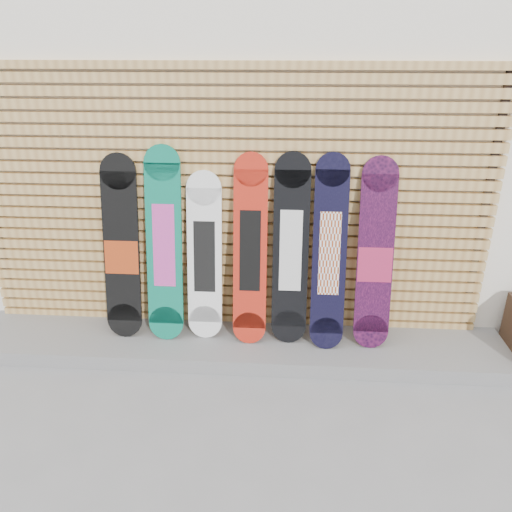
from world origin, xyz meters
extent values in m
plane|color=gray|center=(0.00, 0.00, 0.00)|extent=(80.00, 80.00, 0.00)
cube|color=white|center=(0.50, 3.50, 1.80)|extent=(12.00, 5.00, 3.60)
cube|color=slate|center=(-0.15, 0.68, 0.06)|extent=(4.60, 0.70, 0.12)
cube|color=tan|center=(-0.15, 0.97, 0.14)|extent=(4.20, 0.05, 0.08)
cube|color=tan|center=(-0.15, 0.97, 0.23)|extent=(4.20, 0.05, 0.08)
cube|color=tan|center=(-0.15, 0.97, 0.33)|extent=(4.20, 0.05, 0.07)
cube|color=tan|center=(-0.15, 0.97, 0.43)|extent=(4.20, 0.05, 0.07)
cube|color=tan|center=(-0.15, 0.97, 0.53)|extent=(4.20, 0.05, 0.07)
cube|color=tan|center=(-0.15, 0.97, 0.62)|extent=(4.20, 0.05, 0.07)
cube|color=tan|center=(-0.15, 0.97, 0.72)|extent=(4.20, 0.05, 0.07)
cube|color=tan|center=(-0.15, 0.97, 0.82)|extent=(4.20, 0.05, 0.07)
cube|color=tan|center=(-0.15, 0.97, 0.91)|extent=(4.20, 0.05, 0.07)
cube|color=tan|center=(-0.15, 0.97, 1.01)|extent=(4.20, 0.05, 0.08)
cube|color=tan|center=(-0.15, 0.97, 1.11)|extent=(4.20, 0.05, 0.08)
cube|color=tan|center=(-0.15, 0.97, 1.20)|extent=(4.20, 0.05, 0.08)
cube|color=tan|center=(-0.15, 0.97, 1.30)|extent=(4.20, 0.05, 0.08)
cube|color=tan|center=(-0.15, 0.97, 1.40)|extent=(4.20, 0.05, 0.08)
cube|color=tan|center=(-0.15, 0.97, 1.50)|extent=(4.20, 0.05, 0.08)
cube|color=tan|center=(-0.15, 0.97, 1.59)|extent=(4.20, 0.05, 0.08)
cube|color=tan|center=(-0.15, 0.97, 1.69)|extent=(4.20, 0.05, 0.08)
cube|color=tan|center=(-0.15, 0.97, 1.79)|extent=(4.20, 0.05, 0.08)
cube|color=tan|center=(-0.15, 0.97, 1.88)|extent=(4.20, 0.05, 0.08)
cube|color=tan|center=(-0.15, 0.97, 1.98)|extent=(4.20, 0.05, 0.08)
cube|color=tan|center=(-0.15, 0.97, 2.08)|extent=(4.20, 0.05, 0.08)
cube|color=tan|center=(-0.15, 0.97, 2.17)|extent=(4.20, 0.05, 0.08)
cube|color=black|center=(1.87, 0.99, 1.12)|extent=(0.06, 0.04, 2.23)
cube|color=tan|center=(-0.15, 0.97, 2.26)|extent=(4.26, 0.07, 0.06)
cube|color=black|center=(-1.03, 0.79, 0.87)|extent=(0.29, 0.26, 1.22)
cylinder|color=black|center=(-1.03, 0.67, 0.26)|extent=(0.29, 0.08, 0.29)
cylinder|color=black|center=(-1.03, 0.91, 1.48)|extent=(0.29, 0.08, 0.29)
cube|color=#952C0D|center=(-1.03, 0.77, 0.80)|extent=(0.28, 0.08, 0.28)
cube|color=#0B7057|center=(-0.67, 0.78, 0.91)|extent=(0.29, 0.27, 1.29)
cylinder|color=#0B7057|center=(-0.67, 0.65, 0.26)|extent=(0.29, 0.08, 0.29)
cylinder|color=#0B7057|center=(-0.67, 0.91, 1.55)|extent=(0.29, 0.08, 0.29)
cube|color=#DD4EB0|center=(-0.67, 0.78, 0.91)|extent=(0.18, 0.15, 0.67)
cube|color=white|center=(-0.35, 0.81, 0.81)|extent=(0.28, 0.23, 1.10)
cylinder|color=white|center=(-0.35, 0.70, 0.26)|extent=(0.28, 0.07, 0.28)
cylinder|color=white|center=(-0.35, 0.91, 1.36)|extent=(0.28, 0.07, 0.28)
cube|color=black|center=(-0.35, 0.81, 0.81)|extent=(0.18, 0.13, 0.58)
cube|color=red|center=(0.03, 0.77, 0.88)|extent=(0.27, 0.29, 1.26)
cylinder|color=red|center=(0.03, 0.64, 0.25)|extent=(0.27, 0.08, 0.27)
cylinder|color=red|center=(0.03, 0.91, 1.51)|extent=(0.27, 0.08, 0.27)
cube|color=black|center=(0.03, 0.77, 0.88)|extent=(0.17, 0.16, 0.65)
cube|color=black|center=(0.35, 0.79, 0.89)|extent=(0.28, 0.26, 1.26)
cylinder|color=black|center=(0.35, 0.67, 0.26)|extent=(0.28, 0.07, 0.28)
cylinder|color=black|center=(0.35, 0.91, 1.51)|extent=(0.28, 0.07, 0.28)
cube|color=silver|center=(0.35, 0.79, 0.89)|extent=(0.18, 0.15, 0.65)
cube|color=black|center=(0.66, 0.75, 0.89)|extent=(0.27, 0.32, 1.28)
cylinder|color=black|center=(0.66, 0.61, 0.25)|extent=(0.27, 0.08, 0.27)
cylinder|color=black|center=(0.66, 0.90, 1.52)|extent=(0.27, 0.08, 0.27)
cube|color=white|center=(0.66, 0.75, 0.89)|extent=(0.17, 0.18, 0.65)
cube|color=black|center=(1.02, 0.77, 0.88)|extent=(0.28, 0.28, 1.24)
cylinder|color=black|center=(1.02, 0.64, 0.26)|extent=(0.28, 0.08, 0.28)
cylinder|color=black|center=(1.02, 0.91, 1.49)|extent=(0.28, 0.08, 0.28)
cube|color=#A8214C|center=(1.02, 0.76, 0.80)|extent=(0.27, 0.08, 0.28)
camera|label=1|loc=(0.32, -2.88, 2.43)|focal=35.00mm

